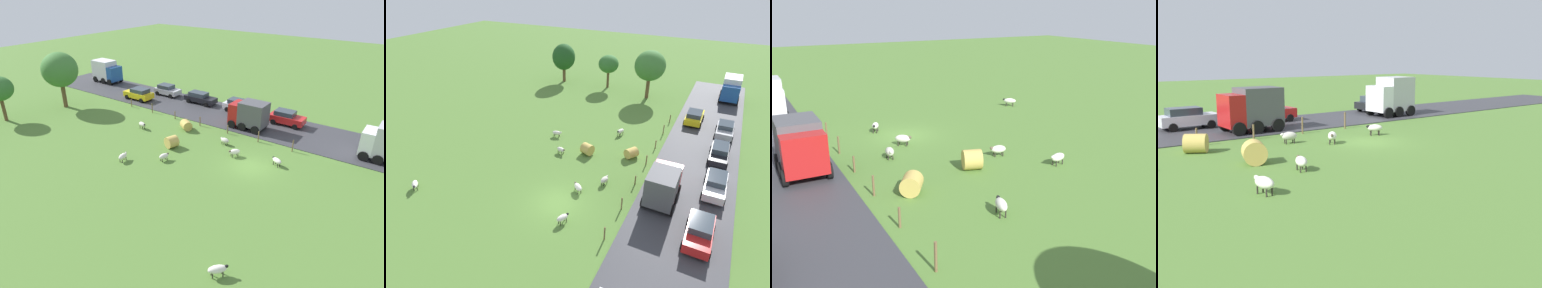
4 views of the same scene
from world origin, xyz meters
TOP-DOWN VIEW (x-y plane):
  - ground_plane at (0.00, 0.00)m, footprint 160.00×160.00m
  - road_strip at (10.04, 0.00)m, footprint 8.00×80.00m
  - sheep_0 at (2.70, 4.33)m, footprint 0.71×1.14m
  - sheep_2 at (1.66, -1.90)m, footprint 0.89×1.18m
  - sheep_4 at (0.96, 2.20)m, footprint 1.19×1.10m
  - sheep_5 at (-6.09, 10.44)m, footprint 1.23×0.70m
  - sheep_6 at (-3.73, 7.30)m, footprint 1.16×0.72m
  - hay_bale_0 at (3.48, 10.00)m, footprint 1.60×1.64m
  - hay_bale_1 at (-1.06, 8.49)m, footprint 1.44×1.51m
  - fence_post_0 at (5.34, -2.03)m, footprint 0.12×0.12m
  - fence_post_1 at (5.34, 1.76)m, footprint 0.12×0.12m
  - fence_post_2 at (5.34, 5.54)m, footprint 0.12×0.12m
  - fence_post_3 at (5.34, 9.33)m, footprint 0.12×0.12m
  - truck_0 at (8.52, -9.68)m, footprint 2.75×3.86m
  - truck_1 at (8.06, 4.34)m, footprint 2.69×4.20m
  - car_1 at (11.83, -10.68)m, footprint 2.20×4.18m
  - car_2 at (11.65, 1.14)m, footprint 2.08×4.11m
  - car_3 at (12.14, 7.74)m, footprint 2.03×4.34m

SIDE VIEW (x-z plane):
  - ground_plane at x=0.00m, z-range 0.00..0.00m
  - road_strip at x=10.04m, z-range 0.00..0.06m
  - sheep_6 at x=-3.73m, z-range 0.11..0.85m
  - sheep_0 at x=2.70m, z-range 0.10..0.86m
  - sheep_5 at x=-6.09m, z-range 0.13..0.89m
  - fence_post_2 at x=5.34m, z-range 0.00..1.02m
  - sheep_4 at x=0.96m, z-range 0.12..0.90m
  - sheep_2 at x=1.66m, z-range 0.15..0.93m
  - hay_bale_0 at x=3.48m, z-range 0.00..1.11m
  - fence_post_3 at x=5.34m, z-range 0.00..1.15m
  - fence_post_1 at x=5.34m, z-range 0.00..1.22m
  - hay_bale_1 at x=-1.06m, z-range 0.00..1.23m
  - fence_post_0 at x=5.34m, z-range 0.00..1.27m
  - car_1 at x=11.83m, z-range 0.09..1.64m
  - car_3 at x=12.14m, z-range 0.09..1.72m
  - car_2 at x=11.65m, z-range 0.09..1.76m
  - truck_1 at x=8.06m, z-range 0.17..3.36m
  - truck_0 at x=8.52m, z-range 0.12..3.65m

